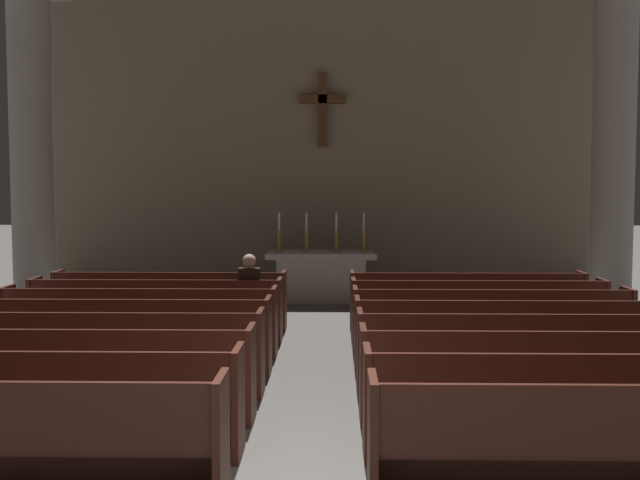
% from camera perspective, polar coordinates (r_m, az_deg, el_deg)
% --- Properties ---
extents(pew_left_row_2, '(3.75, 0.50, 0.95)m').
position_cam_1_polar(pew_left_row_2, '(7.10, -21.46, -11.23)').
color(pew_left_row_2, '#4C2319').
rests_on(pew_left_row_2, ground).
extents(pew_left_row_3, '(3.75, 0.50, 0.95)m').
position_cam_1_polar(pew_left_row_3, '(7.97, -18.76, -9.49)').
color(pew_left_row_3, '#4C2319').
rests_on(pew_left_row_3, ground).
extents(pew_left_row_4, '(3.75, 0.50, 0.95)m').
position_cam_1_polar(pew_left_row_4, '(8.86, -16.62, -8.09)').
color(pew_left_row_4, '#4C2319').
rests_on(pew_left_row_4, ground).
extents(pew_left_row_5, '(3.75, 0.50, 0.95)m').
position_cam_1_polar(pew_left_row_5, '(9.77, -14.88, -6.93)').
color(pew_left_row_5, '#4C2319').
rests_on(pew_left_row_5, ground).
extents(pew_left_row_6, '(3.75, 0.50, 0.95)m').
position_cam_1_polar(pew_left_row_6, '(10.69, -13.44, -5.97)').
color(pew_left_row_6, '#4C2319').
rests_on(pew_left_row_6, ground).
extents(pew_left_row_7, '(3.75, 0.50, 0.95)m').
position_cam_1_polar(pew_left_row_7, '(11.61, -12.24, -5.15)').
color(pew_left_row_7, '#4C2319').
rests_on(pew_left_row_7, ground).
extents(pew_left_row_8, '(3.75, 0.50, 0.95)m').
position_cam_1_polar(pew_left_row_8, '(12.54, -11.21, -4.46)').
color(pew_left_row_8, '#4C2319').
rests_on(pew_left_row_8, ground).
extents(pew_right_row_1, '(3.75, 0.50, 0.95)m').
position_cam_1_polar(pew_right_row_1, '(6.04, 22.34, -13.97)').
color(pew_right_row_1, '#4C2319').
rests_on(pew_right_row_1, ground).
extents(pew_right_row_2, '(3.75, 0.50, 0.95)m').
position_cam_1_polar(pew_right_row_2, '(6.91, 19.39, -11.60)').
color(pew_right_row_2, '#4C2319').
rests_on(pew_right_row_2, ground).
extents(pew_right_row_3, '(3.75, 0.50, 0.95)m').
position_cam_1_polar(pew_right_row_3, '(7.80, 17.14, -9.75)').
color(pew_right_row_3, '#4C2319').
rests_on(pew_right_row_3, ground).
extents(pew_right_row_4, '(3.75, 0.50, 0.95)m').
position_cam_1_polar(pew_right_row_4, '(8.71, 15.38, -8.27)').
color(pew_right_row_4, '#4C2319').
rests_on(pew_right_row_4, ground).
extents(pew_right_row_5, '(3.75, 0.50, 0.95)m').
position_cam_1_polar(pew_right_row_5, '(9.63, 13.96, -7.07)').
color(pew_right_row_5, '#4C2319').
rests_on(pew_right_row_5, ground).
extents(pew_right_row_6, '(3.75, 0.50, 0.95)m').
position_cam_1_polar(pew_right_row_6, '(10.56, 12.79, -6.07)').
color(pew_right_row_6, '#4C2319').
rests_on(pew_right_row_6, ground).
extents(pew_right_row_7, '(3.75, 0.50, 0.95)m').
position_cam_1_polar(pew_right_row_7, '(11.50, 11.82, -5.24)').
color(pew_right_row_7, '#4C2319').
rests_on(pew_right_row_7, ground).
extents(pew_right_row_8, '(3.75, 0.50, 0.95)m').
position_cam_1_polar(pew_right_row_8, '(12.43, 11.00, -4.53)').
color(pew_right_row_8, '#4C2319').
rests_on(pew_right_row_8, ground).
extents(column_left_second, '(1.17, 1.17, 5.99)m').
position_cam_1_polar(column_left_second, '(15.04, -20.91, 6.05)').
color(column_left_second, '#ADA89E').
rests_on(column_left_second, ground).
extents(column_right_second, '(1.17, 1.17, 5.99)m').
position_cam_1_polar(column_right_second, '(14.84, 21.23, 6.08)').
color(column_right_second, '#ADA89E').
rests_on(column_right_second, ground).
extents(altar, '(2.20, 0.90, 1.01)m').
position_cam_1_polar(altar, '(15.23, 0.10, -2.67)').
color(altar, '#BCB7AD').
rests_on(altar, ground).
extents(candlestick_outer_left, '(0.16, 0.16, 0.78)m').
position_cam_1_polar(candlestick_outer_left, '(15.20, -3.10, 0.09)').
color(candlestick_outer_left, '#B79338').
rests_on(candlestick_outer_left, altar).
extents(candlestick_inner_left, '(0.16, 0.16, 0.78)m').
position_cam_1_polar(candlestick_inner_left, '(15.17, -1.03, 0.08)').
color(candlestick_inner_left, '#B79338').
rests_on(candlestick_inner_left, altar).
extents(candlestick_inner_right, '(0.16, 0.16, 0.78)m').
position_cam_1_polar(candlestick_inner_right, '(15.16, 1.24, 0.08)').
color(candlestick_inner_right, '#B79338').
rests_on(candlestick_inner_right, altar).
extents(candlestick_outer_right, '(0.16, 0.16, 0.78)m').
position_cam_1_polar(candlestick_outer_right, '(15.17, 3.31, 0.08)').
color(candlestick_outer_right, '#B79338').
rests_on(candlestick_outer_right, altar).
extents(apse_with_cross, '(11.92, 0.44, 7.23)m').
position_cam_1_polar(apse_with_cross, '(16.83, 0.21, 8.47)').
color(apse_with_cross, gray).
rests_on(apse_with_cross, ground).
extents(lone_worshipper, '(0.32, 0.43, 1.32)m').
position_cam_1_polar(lone_worshipper, '(11.38, -5.30, -4.17)').
color(lone_worshipper, '#26262B').
rests_on(lone_worshipper, ground).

